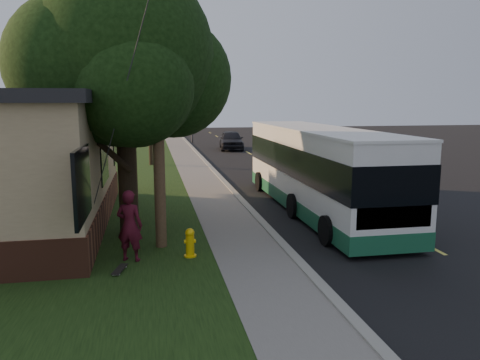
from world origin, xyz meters
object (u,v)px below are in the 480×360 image
Objects in this scene: fire_hydrant at (190,243)px; bare_tree_far at (156,124)px; distant_car at (231,140)px; bare_tree_near at (150,131)px; traffic_signal at (192,110)px; skateboarder at (130,226)px; utility_pole at (156,76)px; skateboard_main at (120,269)px; leafy_tree at (124,59)px; dumpster at (43,179)px; transit_bus at (317,167)px.

fire_hydrant is 0.18× the size of bare_tree_far.
bare_tree_far reaches higher than distant_car.
fire_hydrant is at bearing -87.14° from bare_tree_near.
traffic_signal is 3.08× the size of skateboarder.
utility_pole is 17.19m from bare_tree_near.
skateboard_main is at bearing -98.83° from distant_car.
bare_tree_far reaches higher than fire_hydrant.
leafy_tree is 10.36× the size of skateboard_main.
leafy_tree is at bearing -60.93° from dumpster.
skateboarder is at bearing -178.99° from fire_hydrant.
fire_hydrant is 27.54m from distant_car.
bare_tree_far is 0.36× the size of transit_bus.
utility_pole is 33.26m from traffic_signal.
skateboard_main is 28.69m from distant_car.
fire_hydrant reaches higher than skateboard_main.
skateboard_main is (-6.73, -5.27, -1.50)m from transit_bus.
traffic_signal is at bearing 93.73° from transit_bus.
dumpster is (-3.97, 7.14, -4.52)m from leafy_tree.
leafy_tree reaches higher than bare_tree_far.
skateboard_main is (-4.81, -34.77, -3.04)m from traffic_signal.
distant_car is (2.62, -7.06, -2.37)m from traffic_signal.
transit_bus is (5.02, 4.50, 1.19)m from fire_hydrant.
transit_bus is (5.42, -25.50, -0.38)m from bare_tree_far.
leafy_tree reaches higher than distant_car.
bare_tree_far is 30.85m from skateboard_main.
traffic_signal is at bearing 82.13° from skateboard_main.
leafy_tree reaches higher than skateboard_main.
dumpster is (-10.57, 5.29, -0.97)m from transit_bus.
traffic_signal reaches higher than skateboard_main.
utility_pole is at bearing -62.40° from leafy_tree.
bare_tree_near is at bearing 87.50° from leafy_tree.
leafy_tree is 4.67× the size of dumpster.
bare_tree_near is 14.75m from transit_bus.
skateboarder is at bearing -97.66° from traffic_signal.
leafy_tree is at bearing -92.50° from bare_tree_near.
traffic_signal is at bearing 84.79° from fire_hydrant.
traffic_signal is (3.10, 34.00, 2.73)m from fire_hydrant.
bare_tree_near is 5.72× the size of skateboard_main.
skateboard_main is at bearing -92.25° from leafy_tree.
bare_tree_near is 11.20m from distant_car.
leafy_tree is at bearing -92.45° from bare_tree_far.
traffic_signal is at bearing 48.81° from bare_tree_far.
utility_pole is 3.88m from skateboarder.
bare_tree_near reaches higher than fire_hydrant.
leafy_tree is 6.10m from skateboard_main.
fire_hydrant is at bearing -54.62° from utility_pole.
transit_bus reaches higher than fire_hydrant.
bare_tree_near is at bearing -104.04° from traffic_signal.
leafy_tree is 31.76m from traffic_signal.
bare_tree_far is at bearing 89.40° from utility_pole.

